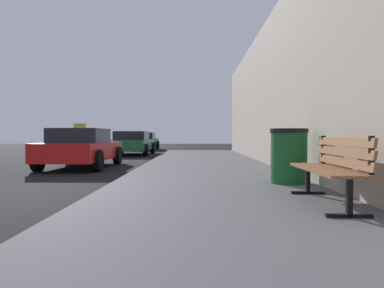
% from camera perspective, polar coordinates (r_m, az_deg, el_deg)
% --- Properties ---
extents(sidewalk, '(4.00, 32.00, 0.15)m').
position_cam_1_polar(sidewalk, '(5.84, 4.45, -8.18)').
color(sidewalk, '#5B5B60').
rests_on(sidewalk, ground_plane).
extents(building_wall, '(0.70, 32.00, 4.68)m').
position_cam_1_polar(building_wall, '(6.44, 24.96, 12.86)').
color(building_wall, '#BCAD99').
rests_on(building_wall, ground_plane).
extents(bench, '(0.56, 1.83, 0.89)m').
position_cam_1_polar(bench, '(4.99, 21.53, -3.07)').
color(bench, brown).
rests_on(bench, sidewalk).
extents(trash_bin, '(0.70, 0.70, 1.02)m').
position_cam_1_polar(trash_bin, '(6.94, 15.21, -1.80)').
color(trash_bin, '#195926').
rests_on(trash_bin, sidewalk).
extents(car_red, '(1.97, 4.14, 1.43)m').
position_cam_1_polar(car_red, '(12.14, -17.24, -0.58)').
color(car_red, red).
rests_on(car_red, ground_plane).
extents(car_green, '(2.05, 4.57, 1.27)m').
position_cam_1_polar(car_green, '(19.61, -9.49, 0.18)').
color(car_green, '#196638').
rests_on(car_green, ground_plane).
extents(car_black, '(2.00, 4.22, 1.27)m').
position_cam_1_polar(car_black, '(26.50, -7.75, 0.48)').
color(car_black, black).
rests_on(car_black, ground_plane).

